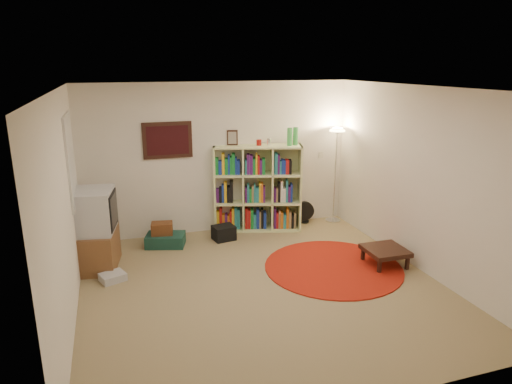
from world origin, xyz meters
The scene contains 12 objects.
room centered at (-0.05, 0.05, 1.26)m, with size 4.54×4.54×2.54m.
bookshelf centered at (0.59, 2.08, 0.71)m, with size 1.53×0.82×1.76m.
floor_lamp centered at (2.04, 2.02, 1.42)m, with size 0.42×0.42×1.71m.
floor_fan centered at (1.51, 2.11, 0.20)m, with size 0.35×0.22×0.39m.
tv_stand centered at (-2.02, 1.29, 0.54)m, with size 0.66×0.85×1.13m.
dvd_box centered at (-1.84, 0.78, 0.05)m, with size 0.38×0.35×0.10m.
suitcase centered at (-1.02, 1.78, 0.10)m, with size 0.67×0.53×0.19m.
wicker_basket centered at (-1.06, 1.81, 0.28)m, with size 0.36×0.28×0.19m.
duffel_bag centered at (-0.08, 1.75, 0.12)m, with size 0.38×0.33×0.23m.
paper_towel centered at (0.16, 2.16, 0.11)m, with size 0.11×0.11×0.23m.
red_rug centered at (1.13, 0.24, 0.01)m, with size 1.93×1.93×0.02m.
side_table centered at (1.86, 0.10, 0.21)m, with size 0.56×0.56×0.25m.
Camera 1 is at (-1.72, -5.04, 2.77)m, focal length 32.00 mm.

